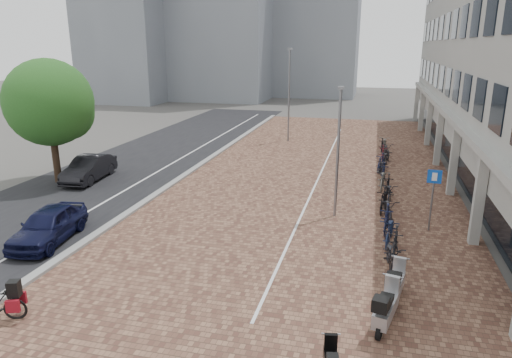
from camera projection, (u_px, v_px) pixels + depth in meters
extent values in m
plane|color=#474442|center=(211.00, 265.00, 15.44)|extent=(140.00, 140.00, 0.00)
cube|color=brown|center=(317.00, 175.00, 26.12)|extent=(14.50, 42.00, 0.04)
cube|color=black|center=(140.00, 163.00, 28.75)|extent=(8.00, 50.00, 0.03)
cube|color=gray|center=(199.00, 166.00, 27.80)|extent=(0.35, 42.00, 0.14)
cube|color=white|center=(170.00, 165.00, 28.27)|extent=(0.12, 44.00, 0.00)
cube|color=white|center=(320.00, 174.00, 26.06)|extent=(0.10, 30.00, 0.00)
cube|color=black|center=(453.00, 138.00, 27.54)|extent=(0.15, 38.00, 3.20)
cube|color=#9E9E98|center=(453.00, 109.00, 27.10)|extent=(1.60, 38.00, 0.30)
cube|color=#9E9E98|center=(479.00, 200.00, 16.58)|extent=(0.35, 0.35, 3.40)
cube|color=#9E9E98|center=(454.00, 161.00, 22.16)|extent=(0.35, 0.35, 3.40)
cube|color=#9E9E98|center=(439.00, 138.00, 27.74)|extent=(0.35, 0.35, 3.40)
cube|color=#9E9E98|center=(429.00, 122.00, 33.31)|extent=(0.35, 0.35, 3.40)
cube|color=#9E9E98|center=(422.00, 111.00, 38.89)|extent=(0.35, 0.35, 3.40)
cube|color=#9E9E98|center=(416.00, 103.00, 44.47)|extent=(0.35, 0.35, 3.40)
cube|color=gray|center=(316.00, 0.00, 63.90)|extent=(12.00, 10.00, 26.00)
cube|color=gray|center=(127.00, 21.00, 57.92)|extent=(10.00, 10.00, 20.00)
imported|color=black|center=(48.00, 225.00, 17.10)|extent=(2.08, 4.02, 1.31)
imported|color=black|center=(89.00, 168.00, 24.89)|extent=(1.81, 4.15, 1.33)
cube|color=maroon|center=(2.00, 304.00, 12.12)|extent=(0.36, 0.20, 0.34)
cylinder|color=slate|center=(431.00, 203.00, 17.92)|extent=(0.07, 0.07, 2.30)
cube|color=#0E47BA|center=(435.00, 177.00, 17.59)|extent=(0.52, 0.08, 0.52)
cylinder|color=gray|center=(338.00, 155.00, 19.04)|extent=(0.12, 0.12, 5.44)
cylinder|color=gray|center=(289.00, 96.00, 34.27)|extent=(0.12, 0.12, 6.80)
cylinder|color=#382619|center=(56.00, 156.00, 24.35)|extent=(0.36, 0.36, 2.83)
sphere|color=#224F1B|center=(49.00, 102.00, 23.56)|extent=(4.45, 4.45, 4.45)
sphere|color=#224F1B|center=(66.00, 113.00, 24.17)|extent=(2.83, 2.83, 2.83)
imported|color=black|center=(391.00, 257.00, 14.84)|extent=(0.84, 2.02, 1.04)
imported|color=black|center=(395.00, 243.00, 15.87)|extent=(0.68, 1.79, 1.05)
imported|color=#151F3B|center=(390.00, 230.00, 16.97)|extent=(0.95, 2.05, 1.04)
imported|color=#131835|center=(387.00, 219.00, 18.07)|extent=(0.67, 1.79, 1.05)
imported|color=black|center=(388.00, 209.00, 19.12)|extent=(0.86, 2.03, 1.04)
imported|color=black|center=(383.00, 200.00, 20.23)|extent=(0.75, 1.80, 1.05)
imported|color=black|center=(389.00, 193.00, 21.24)|extent=(0.78, 2.00, 1.04)
imported|color=black|center=(388.00, 186.00, 22.32)|extent=(0.64, 1.78, 1.05)
imported|color=#585650|center=(383.00, 179.00, 23.44)|extent=(0.83, 2.02, 1.04)
imported|color=black|center=(383.00, 173.00, 24.50)|extent=(0.61, 1.78, 1.05)
imported|color=black|center=(382.00, 168.00, 25.58)|extent=(0.85, 2.02, 1.04)
imported|color=#161E3C|center=(381.00, 163.00, 26.66)|extent=(0.88, 1.81, 1.05)
imported|color=black|center=(386.00, 159.00, 27.67)|extent=(0.74, 1.99, 1.04)
imported|color=#571721|center=(383.00, 154.00, 28.78)|extent=(0.51, 1.75, 1.05)
imported|color=black|center=(387.00, 150.00, 29.78)|extent=(0.90, 2.03, 1.04)
imported|color=black|center=(382.00, 146.00, 30.92)|extent=(0.57, 1.77, 1.05)
imported|color=#5C5A54|center=(384.00, 143.00, 31.95)|extent=(0.86, 2.03, 1.04)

